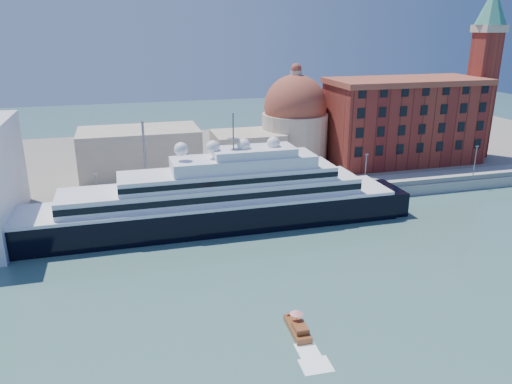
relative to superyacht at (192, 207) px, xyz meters
name	(u,v)px	position (x,y,z in m)	size (l,w,h in m)	color
ground	(286,273)	(11.97, -23.00, -4.65)	(400.00, 400.00, 0.00)	#355C59
quay	(238,200)	(11.97, 11.00, -3.40)	(180.00, 10.00, 2.50)	gray
land	(206,157)	(11.97, 52.00, -3.65)	(260.00, 72.00, 2.00)	slate
quay_fence	(243,199)	(11.97, 6.50, -1.55)	(180.00, 0.10, 1.20)	slate
superyacht	(192,207)	(0.00, 0.00, 0.00)	(90.09, 12.49, 26.92)	black
water_taxi	(298,328)	(8.11, -39.22, -3.93)	(2.29, 6.31, 2.96)	brown
warehouse	(404,120)	(63.97, 29.00, 9.14)	(43.00, 19.00, 23.25)	maroon
campanile	(484,63)	(87.97, 29.00, 24.11)	(8.40, 8.40, 47.00)	maroon
church	(240,135)	(18.35, 34.72, 6.26)	(66.00, 18.00, 25.50)	beige
lamp_posts	(181,170)	(-0.70, 9.27, 5.19)	(120.80, 2.40, 18.00)	slate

